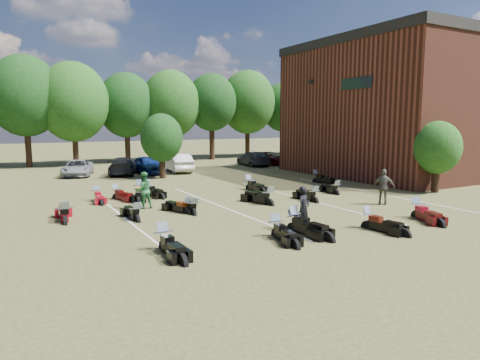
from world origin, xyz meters
TOP-DOWN VIEW (x-y plane):
  - ground at (0.00, 0.00)m, footprint 160.00×160.00m
  - car_2 at (-7.48, 20.17)m, footprint 3.23×4.97m
  - car_3 at (-4.02, 19.21)m, footprint 3.68×5.38m
  - car_4 at (-2.14, 18.84)m, footprint 2.09×4.47m
  - car_5 at (0.60, 18.90)m, footprint 2.30×4.96m
  - car_6 at (10.88, 20.46)m, footprint 3.64×5.07m
  - car_7 at (8.97, 20.31)m, footprint 2.45×4.99m
  - person_black at (-2.15, -2.38)m, footprint 0.74×0.61m
  - person_green at (-6.60, 4.83)m, footprint 0.93×0.74m
  - person_grey at (4.64, -0.29)m, footprint 1.07×1.13m
  - motorcycle_1 at (-8.05, -2.42)m, footprint 0.77×2.34m
  - motorcycle_2 at (-2.63, -2.32)m, footprint 0.85×2.18m
  - motorcycle_3 at (-3.79, -2.84)m, footprint 1.01×2.25m
  - motorcycle_4 at (-2.63, -2.48)m, footprint 0.99×2.54m
  - motorcycle_5 at (0.23, -3.58)m, footprint 1.02×2.32m
  - motorcycle_6 at (3.56, -3.22)m, footprint 1.46×2.48m
  - motorcycle_7 at (-10.48, 3.26)m, footprint 0.96×2.51m
  - motorcycle_8 at (-5.21, 2.60)m, footprint 1.29×2.21m
  - motorcycle_9 at (-7.69, 2.17)m, footprint 0.78×2.18m
  - motorcycle_10 at (-5.00, 2.20)m, footprint 1.01×2.16m
  - motorcycle_11 at (-0.69, 2.48)m, footprint 1.28×2.63m
  - motorcycle_12 at (4.60, 3.29)m, footprint 0.96×2.23m
  - motorcycle_13 at (1.90, 1.97)m, footprint 0.83×2.30m
  - motorcycle_14 at (-7.20, 8.21)m, footprint 1.34×2.20m
  - motorcycle_15 at (-8.25, 8.22)m, footprint 0.72×2.07m
  - motorcycle_16 at (-5.27, 8.55)m, footprint 1.12×2.40m
  - motorcycle_17 at (-5.90, 8.00)m, footprint 1.52×2.64m
  - motorcycle_19 at (1.06, 7.51)m, footprint 0.79×2.36m
  - motorcycle_20 at (6.87, 7.92)m, footprint 1.03×2.35m
  - brick_building at (22.00, 9.00)m, footprint 25.40×15.20m
  - tree_line at (-1.00, 29.00)m, footprint 56.00×6.00m
  - young_tree_near_building at (10.50, 1.00)m, footprint 2.80×2.80m
  - young_tree_midfield at (-2.00, 15.50)m, footprint 3.20×3.20m
  - parking_lines at (-3.00, 3.00)m, footprint 20.10×14.00m

SIDE VIEW (x-z plane):
  - ground at x=0.00m, z-range 0.00..0.00m
  - motorcycle_1 at x=-8.05m, z-range -0.65..0.65m
  - motorcycle_2 at x=-2.63m, z-range -0.59..0.59m
  - motorcycle_3 at x=-3.79m, z-range -0.60..0.60m
  - motorcycle_4 at x=-2.63m, z-range -0.69..0.69m
  - motorcycle_5 at x=0.23m, z-range -0.63..0.63m
  - motorcycle_6 at x=3.56m, z-range -0.66..0.66m
  - motorcycle_7 at x=-10.48m, z-range -0.69..0.69m
  - motorcycle_8 at x=-5.21m, z-range -0.59..0.59m
  - motorcycle_9 at x=-7.69m, z-range -0.60..0.60m
  - motorcycle_10 at x=-5.00m, z-range -0.58..0.58m
  - motorcycle_11 at x=-0.69m, z-range -0.70..0.70m
  - motorcycle_12 at x=4.60m, z-range -0.60..0.60m
  - motorcycle_13 at x=1.90m, z-range -0.63..0.63m
  - motorcycle_14 at x=-7.20m, z-range -0.59..0.59m
  - motorcycle_15 at x=-8.25m, z-range -0.57..0.57m
  - motorcycle_16 at x=-5.27m, z-range -0.64..0.64m
  - motorcycle_17 at x=-5.90m, z-range -0.70..0.70m
  - motorcycle_19 at x=1.06m, z-range -0.66..0.66m
  - motorcycle_20 at x=6.87m, z-range -0.63..0.63m
  - parking_lines at x=-3.00m, z-range 0.00..0.01m
  - car_2 at x=-7.48m, z-range 0.00..1.27m
  - car_6 at x=10.88m, z-range 0.00..1.28m
  - car_7 at x=8.97m, z-range 0.00..1.40m
  - car_3 at x=-4.02m, z-range 0.00..1.45m
  - car_4 at x=-2.14m, z-range 0.00..1.48m
  - car_5 at x=0.60m, z-range 0.00..1.57m
  - person_black at x=-2.15m, z-range 0.00..1.74m
  - person_green at x=-6.60m, z-range 0.00..1.84m
  - person_grey at x=4.64m, z-range 0.00..1.88m
  - young_tree_near_building at x=10.50m, z-range 0.67..4.83m
  - young_tree_midfield at x=-2.00m, z-range 0.74..5.44m
  - brick_building at x=22.00m, z-range 0.01..10.71m
  - tree_line at x=-1.00m, z-range 1.42..11.20m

